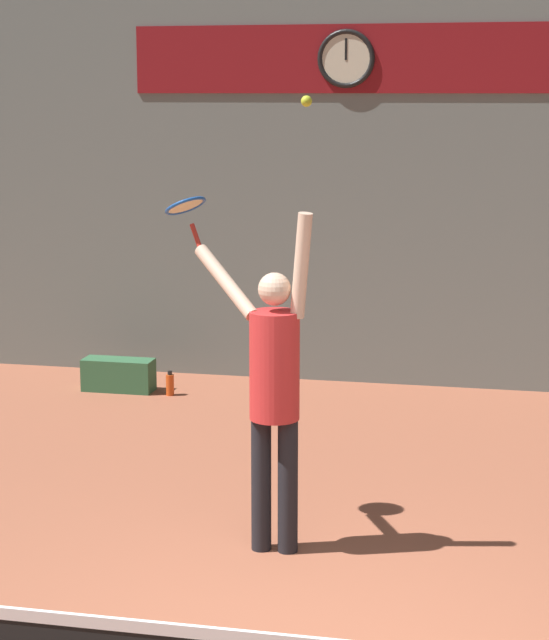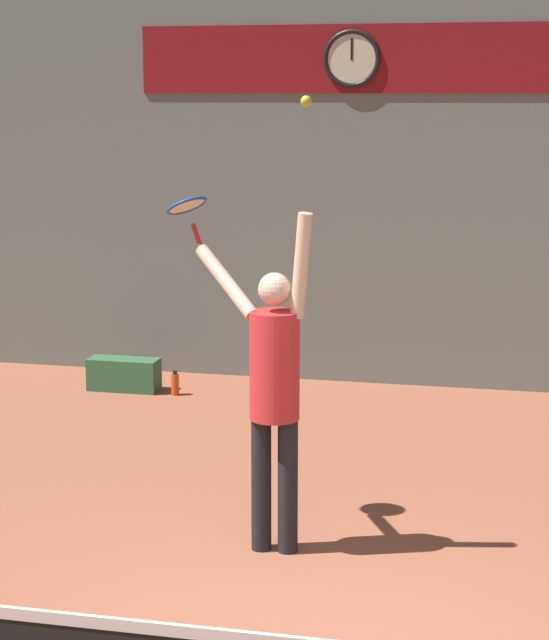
# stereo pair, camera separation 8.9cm
# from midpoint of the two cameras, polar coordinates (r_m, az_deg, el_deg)

# --- Properties ---
(back_wall) EXTENTS (18.00, 0.10, 5.00)m
(back_wall) POSITION_cam_midpoint_polar(r_m,az_deg,el_deg) (11.56, 8.08, 8.92)
(back_wall) COLOR slate
(back_wall) RESTS_ON ground_plane
(sponsor_banner) EXTENTS (5.91, 0.02, 0.66)m
(sponsor_banner) POSITION_cam_midpoint_polar(r_m,az_deg,el_deg) (11.49, 8.16, 12.64)
(sponsor_banner) COLOR maroon
(scoreboard_clock) EXTENTS (0.57, 0.05, 0.57)m
(scoreboard_clock) POSITION_cam_midpoint_polar(r_m,az_deg,el_deg) (11.57, 4.05, 12.71)
(scoreboard_clock) COLOR beige
(tennis_player) EXTENTS (0.89, 0.56, 2.22)m
(tennis_player) POSITION_cam_midpoint_polar(r_m,az_deg,el_deg) (7.34, 0.30, -3.08)
(tennis_player) COLOR black
(tennis_player) RESTS_ON ground_plane
(tennis_racket) EXTENTS (0.37, 0.38, 0.36)m
(tennis_racket) POSITION_cam_midpoint_polar(r_m,az_deg,el_deg) (7.73, -3.97, 5.50)
(tennis_racket) COLOR red
(tennis_ball) EXTENTS (0.07, 0.07, 0.07)m
(tennis_ball) POSITION_cam_midpoint_polar(r_m,az_deg,el_deg) (6.95, 1.94, 10.72)
(tennis_ball) COLOR #CCDB2D
(water_bottle) EXTENTS (0.08, 0.08, 0.25)m
(water_bottle) POSITION_cam_midpoint_polar(r_m,az_deg,el_deg) (11.43, -4.69, -3.16)
(water_bottle) COLOR #D84C19
(water_bottle) RESTS_ON ground_plane
(equipment_bag) EXTENTS (0.71, 0.27, 0.32)m
(equipment_bag) POSITION_cam_midpoint_polar(r_m,az_deg,el_deg) (11.66, -7.21, -2.67)
(equipment_bag) COLOR #33663F
(equipment_bag) RESTS_ON ground_plane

